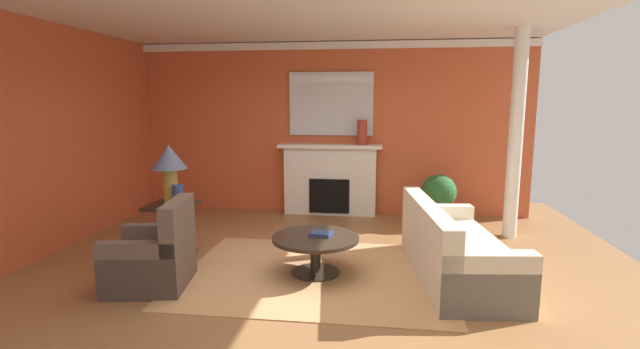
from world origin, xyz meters
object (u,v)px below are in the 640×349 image
object	(u,v)px
side_table	(173,227)
vase_on_side_table	(178,196)
fireplace	(330,181)
table_lamp	(169,163)
vase_mantel_right	(362,132)
potted_plant	(438,196)
sofa	(453,252)
coffee_table	(315,246)
mantel_mirror	(331,104)
armchair_near_window	(154,259)

from	to	relation	value
side_table	vase_on_side_table	world-z (taller)	vase_on_side_table
fireplace	table_lamp	distance (m)	3.12
fireplace	vase_mantel_right	bearing A→B (deg)	-5.16
fireplace	potted_plant	bearing A→B (deg)	-15.95
table_lamp	potted_plant	bearing A→B (deg)	29.28
sofa	coffee_table	bearing A→B (deg)	-176.06
mantel_mirror	sofa	size ratio (longest dim) A/B	0.67
armchair_near_window	coffee_table	size ratio (longest dim) A/B	0.95
vase_mantel_right	potted_plant	xyz separation A→B (m)	(1.25, -0.47, -0.97)
potted_plant	vase_mantel_right	bearing A→B (deg)	159.61
vase_on_side_table	fireplace	bearing A→B (deg)	58.77
mantel_mirror	potted_plant	world-z (taller)	mantel_mirror
potted_plant	table_lamp	bearing A→B (deg)	-150.72
vase_on_side_table	vase_mantel_right	bearing A→B (deg)	50.25
coffee_table	potted_plant	bearing A→B (deg)	54.40
armchair_near_window	vase_mantel_right	distance (m)	4.11
fireplace	side_table	bearing A→B (deg)	-124.81
sofa	potted_plant	distance (m)	2.22
coffee_table	side_table	distance (m)	1.92
sofa	vase_mantel_right	size ratio (longest dim) A/B	5.13
coffee_table	vase_mantel_right	xyz separation A→B (m)	(0.40, 2.78, 1.12)
potted_plant	sofa	bearing A→B (deg)	-92.61
vase_mantel_right	potted_plant	distance (m)	1.65
vase_mantel_right	fireplace	bearing A→B (deg)	174.84
side_table	sofa	bearing A→B (deg)	-3.68
coffee_table	vase_on_side_table	distance (m)	1.82
vase_mantel_right	armchair_near_window	bearing A→B (deg)	-121.86
side_table	fireplace	bearing A→B (deg)	55.19
fireplace	vase_on_side_table	bearing A→B (deg)	-121.23
armchair_near_window	potted_plant	bearing A→B (deg)	40.86
vase_on_side_table	coffee_table	bearing A→B (deg)	-6.87
mantel_mirror	table_lamp	size ratio (longest dim) A/B	1.95
mantel_mirror	coffee_table	world-z (taller)	mantel_mirror
vase_on_side_table	potted_plant	xyz separation A→B (m)	(3.40, 2.11, -0.35)
armchair_near_window	table_lamp	world-z (taller)	table_lamp
coffee_table	vase_mantel_right	size ratio (longest dim) A/B	2.34
mantel_mirror	armchair_near_window	distance (m)	4.18
fireplace	mantel_mirror	size ratio (longest dim) A/B	1.23
mantel_mirror	vase_on_side_table	size ratio (longest dim) A/B	5.29
vase_on_side_table	potted_plant	distance (m)	4.01
vase_mantel_right	vase_on_side_table	size ratio (longest dim) A/B	1.55
armchair_near_window	table_lamp	xyz separation A→B (m)	(-0.21, 0.90, 0.92)
sofa	armchair_near_window	bearing A→B (deg)	-168.17
fireplace	vase_mantel_right	xyz separation A→B (m)	(0.55, -0.05, 0.87)
fireplace	sofa	distance (m)	3.23
vase_mantel_right	potted_plant	bearing A→B (deg)	-20.39
mantel_mirror	potted_plant	xyz separation A→B (m)	(1.80, -0.64, -1.44)
coffee_table	potted_plant	world-z (taller)	potted_plant
sofa	table_lamp	bearing A→B (deg)	176.32
side_table	table_lamp	xyz separation A→B (m)	(0.00, 0.00, 0.82)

